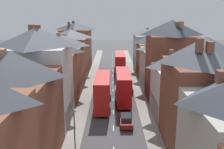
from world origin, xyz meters
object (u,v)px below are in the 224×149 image
car_mid_black (126,120)px  street_lamp (74,131)px  double_decker_bus_lead (123,86)px  car_near_silver (128,87)px  car_parked_left_a (98,83)px  double_decker_bus_far_approaching (102,91)px  car_near_blue (122,60)px  double_decker_bus_mid_street (119,63)px

car_mid_black → street_lamp: 10.79m
double_decker_bus_lead → car_near_silver: double_decker_bus_lead is taller
car_near_silver → car_mid_black: bearing=-94.6°
car_parked_left_a → double_decker_bus_far_approaching: bearing=-83.9°
double_decker_bus_far_approaching → car_near_silver: double_decker_bus_far_approaching is taller
double_decker_bus_far_approaching → car_mid_black: bearing=-64.2°
car_near_blue → car_parked_left_a: size_ratio=0.91×
double_decker_bus_far_approaching → street_lamp: 16.26m
street_lamp → double_decker_bus_lead: bearing=72.2°
car_near_silver → car_parked_left_a: car_near_silver is taller
double_decker_bus_mid_street → street_lamp: bearing=-98.6°
car_near_blue → car_near_silver: 29.97m
car_near_blue → car_near_silver: bearing=-90.0°
double_decker_bus_lead → car_near_silver: 6.33m
double_decker_bus_mid_street → street_lamp: (-6.04, -39.77, 0.43)m
double_decker_bus_mid_street → car_near_silver: 15.23m
car_near_blue → car_mid_black: size_ratio=0.88×
double_decker_bus_mid_street → double_decker_bus_far_approaching: bearing=-98.6°
double_decker_bus_lead → double_decker_bus_mid_street: same height
street_lamp → car_near_blue: bearing=82.3°
double_decker_bus_mid_street → double_decker_bus_far_approaching: (-3.60, -23.70, 0.00)m
double_decker_bus_mid_street → car_parked_left_a: double_decker_bus_mid_street is taller
double_decker_bus_mid_street → car_parked_left_a: size_ratio=2.45×
double_decker_bus_lead → street_lamp: (-6.04, -18.86, 0.43)m
double_decker_bus_mid_street → double_decker_bus_far_approaching: same height
car_near_blue → street_lamp: street_lamp is taller
double_decker_bus_mid_street → car_mid_black: double_decker_bus_mid_street is taller
double_decker_bus_mid_street → car_mid_black: size_ratio=2.37×
double_decker_bus_far_approaching → car_mid_black: size_ratio=2.37×
car_near_silver → street_lamp: 25.91m
double_decker_bus_mid_street → car_parked_left_a: bearing=-112.7°
car_parked_left_a → double_decker_bus_mid_street: bearing=67.3°
double_decker_bus_lead → double_decker_bus_mid_street: bearing=90.0°
double_decker_bus_mid_street → double_decker_bus_far_approaching: 23.97m
car_near_silver → car_mid_black: (-1.30, -16.13, -0.03)m
double_decker_bus_far_approaching → car_near_blue: double_decker_bus_far_approaching is taller
car_parked_left_a → street_lamp: bearing=-92.3°
car_near_blue → car_near_silver: (0.00, -29.97, 0.03)m
car_mid_black → street_lamp: (-6.05, -8.60, 2.44)m
double_decker_bus_lead → car_parked_left_a: (-4.89, 9.22, -2.01)m
double_decker_bus_far_approaching → street_lamp: size_ratio=1.96×
car_mid_black → street_lamp: size_ratio=0.83×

